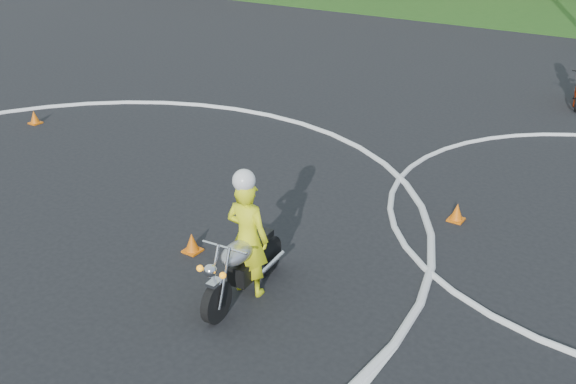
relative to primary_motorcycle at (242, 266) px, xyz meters
The scene contains 5 objects.
grass_strip 24.48m from the primary_motorcycle, 99.21° to the left, with size 120.00×10.00×0.02m, color #1E4714.
course_markings 2.35m from the primary_motorcycle, 139.19° to the left, with size 19.05×19.05×0.12m.
primary_motorcycle is the anchor object (origin of this frame).
rider_primary_grp 0.41m from the primary_motorcycle, 92.68° to the left, with size 0.62×0.44×1.77m.
traffic_cones 1.79m from the primary_motorcycle, 37.89° to the left, with size 18.44×15.06×0.30m.
Camera 1 is at (8.29, -2.66, 4.84)m, focal length 40.00 mm.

